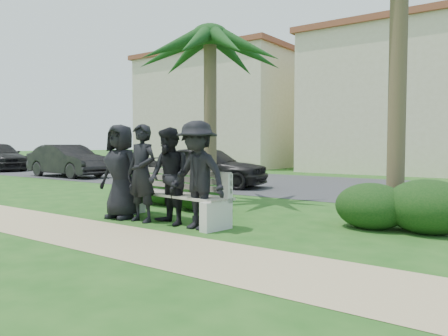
% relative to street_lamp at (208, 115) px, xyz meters
% --- Properties ---
extents(ground, '(160.00, 160.00, 0.00)m').
position_rel_street_lamp_xyz_m(ground, '(9.00, -12.00, -2.94)').
color(ground, '#1B4D16').
rests_on(ground, ground).
extents(footpath, '(30.00, 1.60, 0.01)m').
position_rel_street_lamp_xyz_m(footpath, '(9.00, -13.80, -2.94)').
color(footpath, tan).
rests_on(footpath, ground).
extents(asphalt_street, '(160.00, 8.00, 0.01)m').
position_rel_street_lamp_xyz_m(asphalt_street, '(9.00, -4.00, -2.94)').
color(asphalt_street, '#2D2D30').
rests_on(asphalt_street, ground).
extents(stucco_bldg_left, '(10.40, 8.40, 7.30)m').
position_rel_street_lamp_xyz_m(stucco_bldg_left, '(-3.00, 6.00, 0.72)').
color(stucco_bldg_left, beige).
rests_on(stucco_bldg_left, ground).
extents(stucco_bldg_right, '(8.40, 8.40, 7.30)m').
position_rel_street_lamp_xyz_m(stucco_bldg_right, '(8.00, 6.00, 0.72)').
color(stucco_bldg_right, beige).
rests_on(stucco_bldg_right, ground).
extents(street_lamp, '(0.36, 0.36, 4.29)m').
position_rel_street_lamp_xyz_m(street_lamp, '(0.00, 0.00, 0.00)').
color(street_lamp, black).
rests_on(street_lamp, ground).
extents(park_bench, '(2.76, 0.98, 0.94)m').
position_rel_street_lamp_xyz_m(park_bench, '(8.63, -12.17, -2.52)').
color(park_bench, gray).
rests_on(park_bench, ground).
extents(man_a, '(0.92, 0.62, 1.82)m').
position_rel_street_lamp_xyz_m(man_a, '(7.65, -12.53, -2.03)').
color(man_a, black).
rests_on(man_a, ground).
extents(man_b, '(0.67, 0.44, 1.81)m').
position_rel_street_lamp_xyz_m(man_b, '(8.26, -12.55, -2.04)').
color(man_b, black).
rests_on(man_b, ground).
extents(man_c, '(1.01, 0.88, 1.74)m').
position_rel_street_lamp_xyz_m(man_c, '(8.88, -12.48, -2.07)').
color(man_c, black).
rests_on(man_c, ground).
extents(man_d, '(1.22, 0.74, 1.84)m').
position_rel_street_lamp_xyz_m(man_d, '(9.53, -12.48, -2.02)').
color(man_d, black).
rests_on(man_d, ground).
extents(hedge_a, '(1.10, 0.91, 0.72)m').
position_rel_street_lamp_xyz_m(hedge_a, '(6.11, -10.73, -2.58)').
color(hedge_a, black).
rests_on(hedge_a, ground).
extents(hedge_b, '(1.45, 1.20, 0.94)m').
position_rel_street_lamp_xyz_m(hedge_b, '(7.06, -10.53, -2.47)').
color(hedge_b, black).
rests_on(hedge_b, ground).
extents(hedge_c, '(1.21, 1.00, 0.79)m').
position_rel_street_lamp_xyz_m(hedge_c, '(8.24, -10.82, -2.55)').
color(hedge_c, black).
rests_on(hedge_c, ground).
extents(hedge_e, '(1.24, 1.02, 0.81)m').
position_rel_street_lamp_xyz_m(hedge_e, '(11.90, -10.67, -2.54)').
color(hedge_e, black).
rests_on(hedge_e, ground).
extents(hedge_f, '(1.39, 1.15, 0.91)m').
position_rel_street_lamp_xyz_m(hedge_f, '(12.77, -10.52, -2.49)').
color(hedge_f, black).
rests_on(hedge_f, ground).
extents(palm_left, '(3.00, 3.00, 5.03)m').
position_rel_street_lamp_xyz_m(palm_left, '(7.52, -9.52, 1.14)').
color(palm_left, brown).
rests_on(palm_left, ground).
extents(car_a, '(4.32, 2.58, 1.38)m').
position_rel_street_lamp_xyz_m(car_a, '(5.18, -6.64, -2.25)').
color(car_a, black).
rests_on(car_a, ground).
extents(car_b, '(4.29, 1.54, 1.41)m').
position_rel_street_lamp_xyz_m(car_b, '(-2.51, -6.75, -2.24)').
color(car_b, black).
rests_on(car_b, ground).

